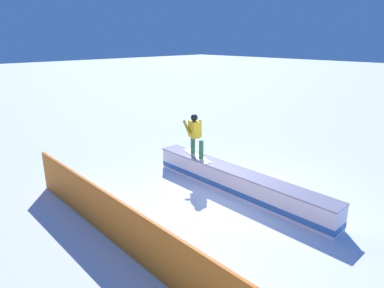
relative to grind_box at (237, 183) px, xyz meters
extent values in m
plane|color=white|center=(0.00, 0.00, -0.32)|extent=(120.00, 120.00, 0.00)
cube|color=white|center=(0.00, 0.00, 0.01)|extent=(6.04, 0.70, 0.67)
cube|color=#2B65B5|center=(0.00, 0.00, -0.15)|extent=(6.05, 0.71, 0.16)
cube|color=gray|center=(0.00, 0.00, 0.37)|extent=(6.05, 0.76, 0.04)
cube|color=silver|center=(1.65, -0.03, 0.39)|extent=(1.52, 0.72, 0.01)
cylinder|color=#327748|center=(1.92, -0.12, 0.68)|extent=(0.18, 0.18, 0.56)
cylinder|color=#327748|center=(1.37, 0.06, 0.68)|extent=(0.18, 0.18, 0.56)
cube|color=yellow|center=(1.83, -0.09, 1.22)|extent=(0.45, 0.35, 0.52)
sphere|color=black|center=(1.83, -0.09, 1.59)|extent=(0.22, 0.22, 0.22)
cylinder|color=yellow|center=(2.06, 0.01, 1.25)|extent=(0.50, 0.24, 0.40)
cylinder|color=yellow|center=(1.69, -0.22, 1.25)|extent=(0.14, 0.12, 0.55)
cube|color=orange|center=(0.00, 3.85, 0.25)|extent=(8.32, 0.23, 1.14)
camera|label=1|loc=(-5.44, 7.07, 3.96)|focal=31.50mm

